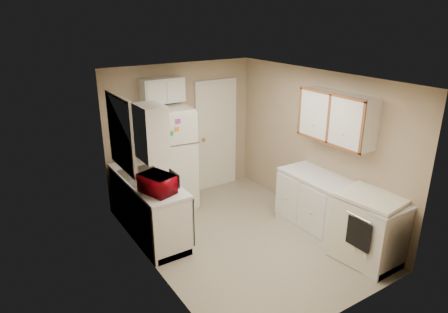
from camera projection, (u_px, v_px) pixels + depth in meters
floor at (242, 238)px, 6.01m from camera, size 3.80×3.80×0.00m
ceiling at (245, 77)px, 5.19m from camera, size 3.80×3.80×0.00m
wall_left at (150, 186)px, 4.89m from camera, size 3.80×3.80×0.00m
wall_right at (315, 146)px, 6.31m from camera, size 3.80×3.80×0.00m
wall_back at (182, 131)px, 7.10m from camera, size 2.80×2.80×0.00m
wall_front at (350, 219)px, 4.10m from camera, size 2.80×2.80×0.00m
left_counter at (148, 206)px, 6.01m from camera, size 0.60×1.80×0.90m
dishwasher at (184, 215)px, 5.67m from camera, size 0.03×0.58×0.72m
sink at (143, 178)px, 5.99m from camera, size 0.54×0.74×0.16m
microwave at (158, 182)px, 5.35m from camera, size 0.54×0.40×0.32m
soap_bottle at (133, 163)px, 6.17m from camera, size 0.09×0.10×0.17m
window_blinds at (122, 133)px, 5.60m from camera, size 0.10×0.98×1.08m
upper_cabinet_left at (151, 132)px, 4.93m from camera, size 0.30×0.45×0.70m
refrigerator at (169, 158)px, 6.71m from camera, size 0.80×0.78×1.76m
cabinet_over_fridge at (162, 90)px, 6.51m from camera, size 0.70×0.30×0.40m
interior_door at (216, 135)px, 7.49m from camera, size 0.86×0.06×2.08m
right_counter at (336, 214)px, 5.78m from camera, size 0.60×2.00×0.90m
stove at (368, 228)px, 5.34m from camera, size 0.74×0.87×0.97m
upper_cabinet_right at (337, 117)px, 5.63m from camera, size 0.30×1.20×0.70m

